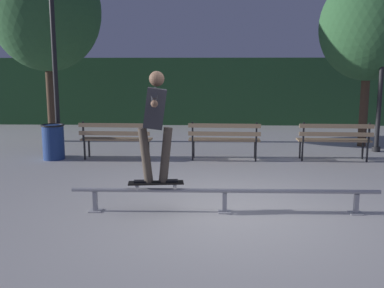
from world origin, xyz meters
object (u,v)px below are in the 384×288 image
object	(u,v)px
grind_rail	(225,194)
trash_can	(53,141)
skateboard	(156,183)
tree_far_right	(369,27)
lamp_post_left	(54,49)
park_bench_left_center	(224,137)
tree_far_left	(46,11)
park_bench_leftmost	(116,136)
lamp_post_right	(383,50)
skateboarder	(155,117)
park_bench_right_center	(334,137)

from	to	relation	value
grind_rail	trash_can	bearing A→B (deg)	135.62
skateboard	tree_far_right	distance (m)	7.91
lamp_post_left	park_bench_left_center	bearing A→B (deg)	-4.92
grind_rail	skateboard	world-z (taller)	skateboard
grind_rail	tree_far_left	bearing A→B (deg)	126.91
park_bench_leftmost	tree_far_right	world-z (taller)	tree_far_right
lamp_post_right	trash_can	size ratio (longest dim) A/B	4.88
grind_rail	tree_far_right	world-z (taller)	tree_far_right
tree_far_left	trash_can	size ratio (longest dim) A/B	6.58
trash_can	park_bench_leftmost	bearing A→B (deg)	-0.08
tree_far_right	trash_can	world-z (taller)	tree_far_right
tree_far_right	trash_can	bearing A→B (deg)	-165.64
park_bench_left_center	tree_far_right	xyz separation A→B (m)	(3.77, 1.96, 2.57)
skateboarder	lamp_post_left	world-z (taller)	lamp_post_left
skateboarder	park_bench_right_center	world-z (taller)	skateboarder
skateboarder	tree_far_left	world-z (taller)	tree_far_left
lamp_post_left	trash_can	xyz separation A→B (m)	(-0.01, -0.33, -2.07)
park_bench_left_center	trash_can	size ratio (longest dim) A/B	2.02
skateboard	park_bench_left_center	xyz separation A→B (m)	(1.13, 3.64, 0.12)
park_bench_left_center	lamp_post_left	xyz separation A→B (m)	(-3.87, 0.33, 1.94)
park_bench_leftmost	lamp_post_left	xyz separation A→B (m)	(-1.42, 0.33, 1.94)
park_bench_left_center	lamp_post_right	xyz separation A→B (m)	(3.85, 1.18, 1.94)
grind_rail	park_bench_left_center	distance (m)	3.66
park_bench_leftmost	lamp_post_left	bearing A→B (deg)	166.77
park_bench_leftmost	lamp_post_left	size ratio (longest dim) A/B	0.41
park_bench_right_center	trash_can	bearing A→B (deg)	179.98
skateboard	lamp_post_right	distance (m)	7.23
tree_far_right	tree_far_left	distance (m)	8.60
park_bench_right_center	tree_far_left	xyz separation A→B (m)	(-7.25, 2.54, 3.07)
skateboard	park_bench_leftmost	xyz separation A→B (m)	(-1.32, 3.64, 0.12)
park_bench_left_center	lamp_post_right	size ratio (longest dim) A/B	0.41
lamp_post_right	skateboard	bearing A→B (deg)	-135.94
trash_can	park_bench_left_center	bearing A→B (deg)	-0.03
park_bench_right_center	lamp_post_left	size ratio (longest dim) A/B	0.41
skateboarder	lamp_post_left	xyz separation A→B (m)	(-2.74, 3.98, 1.12)
skateboard	park_bench_left_center	distance (m)	3.82
tree_far_right	trash_can	distance (m)	8.34
skateboarder	tree_far_right	world-z (taller)	tree_far_right
skateboarder	park_bench_leftmost	world-z (taller)	skateboarder
skateboard	tree_far_right	size ratio (longest dim) A/B	0.18
park_bench_right_center	grind_rail	bearing A→B (deg)	-125.54
grind_rail	lamp_post_right	distance (m)	6.64
skateboard	trash_can	world-z (taller)	trash_can
tree_far_right	tree_far_left	size ratio (longest dim) A/B	0.85
skateboard	park_bench_right_center	bearing A→B (deg)	45.52
lamp_post_left	lamp_post_right	world-z (taller)	same
park_bench_left_center	park_bench_right_center	world-z (taller)	same
park_bench_left_center	lamp_post_right	bearing A→B (deg)	16.98
tree_far_right	lamp_post_left	distance (m)	7.83
lamp_post_right	park_bench_left_center	bearing A→B (deg)	-163.02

